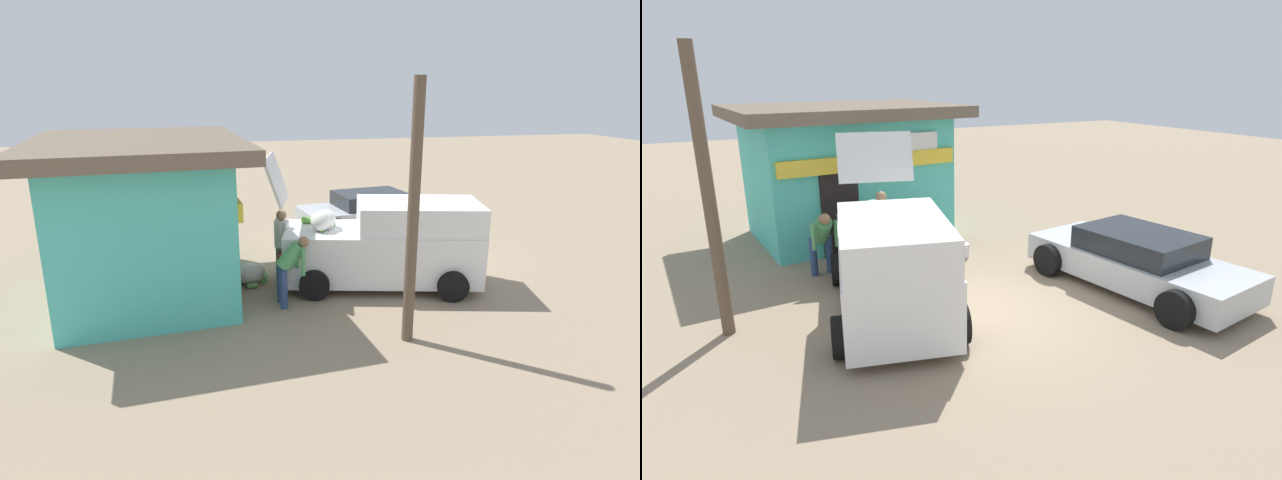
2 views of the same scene
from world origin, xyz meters
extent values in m
plane|color=gray|center=(0.00, 0.00, 0.00)|extent=(60.00, 60.00, 0.00)
cube|color=#4CC6B7|center=(-1.09, 5.81, 1.54)|extent=(4.88, 3.71, 3.09)
cube|color=yellow|center=(-0.94, 4.10, 2.16)|extent=(4.36, 0.52, 0.36)
cube|color=black|center=(-1.76, 4.06, 1.00)|extent=(0.90, 0.14, 2.00)
cube|color=white|center=(0.07, 4.21, 2.47)|extent=(1.50, 0.20, 0.60)
cube|color=brown|center=(-1.09, 5.81, 3.23)|extent=(5.86, 4.70, 0.28)
cube|color=white|center=(-1.78, 0.69, 0.75)|extent=(2.73, 4.62, 1.14)
cube|color=white|center=(-1.98, -0.11, 1.63)|extent=(2.27, 3.01, 0.63)
cube|color=black|center=(-2.29, -1.36, 1.60)|extent=(1.46, 0.43, 0.48)
cube|color=white|center=(-1.22, 2.96, 2.45)|extent=(1.62, 0.77, 1.02)
ellipsoid|color=silver|center=(-1.62, 2.05, 1.54)|extent=(0.53, 0.44, 0.44)
ellipsoid|color=silver|center=(-1.48, 1.90, 1.53)|extent=(0.51, 0.42, 0.42)
ellipsoid|color=silver|center=(-1.33, 1.84, 1.52)|extent=(0.48, 0.40, 0.40)
cylinder|color=#539C36|center=(-1.20, 1.70, 1.37)|extent=(0.25, 0.14, 0.11)
cylinder|color=#5BA337|center=(-0.91, 2.21, 1.39)|extent=(0.25, 0.28, 0.14)
cylinder|color=#4C8C33|center=(-1.66, 2.05, 1.39)|extent=(0.21, 0.15, 0.15)
cube|color=black|center=(-1.25, 2.84, 0.26)|extent=(1.63, 0.47, 0.16)
cube|color=red|center=(-1.91, 3.01, 0.81)|extent=(0.15, 0.09, 0.20)
cube|color=red|center=(-0.59, 2.68, 0.81)|extent=(0.15, 0.09, 0.20)
cylinder|color=black|center=(-3.05, -0.51, 0.33)|extent=(0.37, 0.69, 0.65)
cylinder|color=black|center=(-1.22, -0.96, 0.33)|extent=(0.37, 0.69, 0.65)
cylinder|color=black|center=(-2.34, 2.35, 0.33)|extent=(0.37, 0.69, 0.65)
cylinder|color=black|center=(-0.51, 1.90, 0.33)|extent=(0.37, 0.69, 0.65)
cube|color=#B2B7BC|center=(2.95, -0.56, 0.46)|extent=(2.39, 4.63, 0.56)
cube|color=#1E2328|center=(2.95, -0.56, 0.96)|extent=(1.85, 2.33, 0.43)
cylinder|color=black|center=(3.68, 1.06, 0.34)|extent=(0.32, 0.70, 0.68)
cylinder|color=black|center=(1.78, 0.79, 0.34)|extent=(0.32, 0.70, 0.68)
cylinder|color=black|center=(4.11, -1.92, 0.34)|extent=(0.32, 0.70, 0.68)
cylinder|color=black|center=(2.22, -2.19, 0.34)|extent=(0.32, 0.70, 0.68)
cylinder|color=#726047|center=(-1.33, 2.81, 0.44)|extent=(0.15, 0.15, 0.87)
cylinder|color=#726047|center=(-1.01, 2.91, 0.44)|extent=(0.15, 0.15, 0.87)
cylinder|color=silver|center=(-1.17, 2.86, 1.18)|extent=(0.42, 0.42, 0.62)
sphere|color=#8C6647|center=(-1.17, 2.86, 1.61)|extent=(0.24, 0.24, 0.24)
cylinder|color=silver|center=(-1.40, 2.79, 1.20)|extent=(0.09, 0.09, 0.59)
cylinder|color=silver|center=(-0.94, 2.93, 1.20)|extent=(0.09, 0.09, 0.59)
cylinder|color=navy|center=(-2.32, 3.08, 0.41)|extent=(0.15, 0.15, 0.83)
cylinder|color=navy|center=(-2.66, 3.05, 0.41)|extent=(0.15, 0.15, 0.83)
cylinder|color=#4C9959|center=(-2.48, 2.87, 1.04)|extent=(0.39, 0.67, 0.66)
sphere|color=#8C6647|center=(-2.46, 2.60, 1.34)|extent=(0.22, 0.22, 0.22)
cylinder|color=#4C9959|center=(-2.22, 2.69, 0.98)|extent=(0.09, 0.09, 0.56)
cylinder|color=#4C9959|center=(-2.70, 2.66, 0.98)|extent=(0.09, 0.09, 0.56)
ellipsoid|color=silver|center=(-1.06, 3.62, 0.24)|extent=(0.77, 0.88, 0.49)
cylinder|color=#5DB141|center=(-0.84, 3.85, 0.06)|extent=(0.32, 0.19, 0.11)
cylinder|color=#609B46|center=(-1.41, 3.59, 0.06)|extent=(0.15, 0.26, 0.11)
cylinder|color=#6DB634|center=(-0.92, 3.34, 0.05)|extent=(0.34, 0.19, 0.10)
cylinder|color=#56A042|center=(-0.76, 3.68, 0.08)|extent=(0.26, 0.29, 0.16)
cylinder|color=#53A446|center=(-1.00, 3.27, 0.07)|extent=(0.33, 0.20, 0.14)
cylinder|color=silver|center=(0.70, 2.63, 0.16)|extent=(0.30, 0.30, 0.33)
cylinder|color=brown|center=(-4.51, 1.09, 2.30)|extent=(0.20, 0.20, 4.59)
camera|label=1|loc=(-12.64, 4.51, 4.47)|focal=29.67mm
camera|label=2|loc=(-4.63, -7.58, 4.12)|focal=29.09mm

